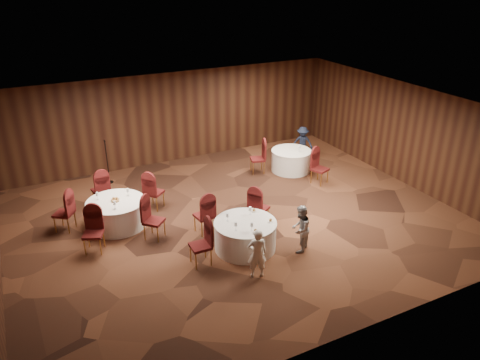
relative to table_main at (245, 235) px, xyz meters
name	(u,v)px	position (x,y,z in m)	size (l,w,h in m)	color
ground	(237,220)	(0.45, 1.39, -0.38)	(12.00, 12.00, 0.00)	black
room_shell	(237,154)	(0.45, 1.39, 1.59)	(12.00, 12.00, 12.00)	silver
table_main	(245,235)	(0.00, 0.00, 0.00)	(1.56, 1.56, 0.74)	white
table_left	(117,213)	(-2.60, 2.58, 0.00)	(1.57, 1.57, 0.74)	white
table_right	(291,160)	(3.67, 3.66, 0.00)	(1.37, 1.37, 0.74)	white
chairs_main	(222,222)	(-0.33, 0.66, 0.12)	(2.76, 1.87, 1.00)	#3D0F0C
chairs_left	(114,209)	(-2.66, 2.62, 0.12)	(3.26, 3.13, 1.00)	#3D0F0C
chairs_right	(288,164)	(3.24, 3.19, 0.12)	(2.05, 2.34, 1.00)	#3D0F0C
tabletop_main	(251,219)	(0.11, -0.07, 0.46)	(1.06, 1.07, 0.22)	silver
tabletop_left	(114,198)	(-2.61, 2.59, 0.45)	(0.87, 0.81, 0.22)	silver
tabletop_right	(300,147)	(3.84, 3.44, 0.52)	(0.08, 0.08, 0.22)	silver
mic_stand	(108,171)	(-2.18, 5.49, 0.04)	(0.24, 0.24, 1.46)	black
woman_a	(257,253)	(-0.30, -1.16, 0.24)	(0.45, 0.29, 1.22)	white
woman_b	(300,229)	(1.16, -0.70, 0.24)	(0.60, 0.47, 1.23)	#9E9FA3
man_c	(302,143)	(4.66, 4.46, 0.22)	(0.77, 0.44, 1.20)	black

